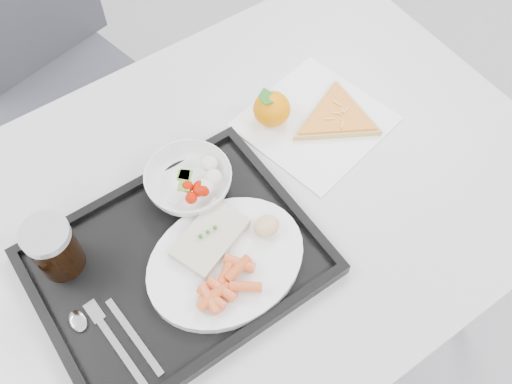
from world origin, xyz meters
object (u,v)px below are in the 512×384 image
(table, at_px, (229,222))
(tangerine, at_px, (272,109))
(chair, at_px, (54,68))
(tray, at_px, (177,263))
(cola_glass, at_px, (54,247))
(pizza_slice, at_px, (337,117))
(salad_bowl, at_px, (189,182))
(dinner_plate, at_px, (226,262))

(table, relative_size, tangerine, 15.64)
(chair, height_order, tray, chair)
(cola_glass, bearing_deg, table, -10.89)
(pizza_slice, bearing_deg, salad_bowl, 176.37)
(table, distance_m, chair, 0.73)
(table, distance_m, tangerine, 0.23)
(table, xyz_separation_m, tray, (-0.13, -0.05, 0.08))
(dinner_plate, bearing_deg, cola_glass, 144.43)
(salad_bowl, bearing_deg, cola_glass, -179.35)
(cola_glass, distance_m, pizza_slice, 0.57)
(salad_bowl, relative_size, cola_glass, 1.41)
(dinner_plate, bearing_deg, table, 55.43)
(tray, distance_m, tangerine, 0.35)
(salad_bowl, xyz_separation_m, cola_glass, (-0.25, -0.00, 0.03))
(table, bearing_deg, tray, -159.55)
(table, height_order, cola_glass, cola_glass)
(chair, distance_m, tangerine, 0.70)
(tray, height_order, dinner_plate, dinner_plate)
(tray, bearing_deg, chair, 86.12)
(tray, bearing_deg, table, 20.45)
(salad_bowl, distance_m, cola_glass, 0.25)
(tray, relative_size, pizza_slice, 2.07)
(tray, distance_m, cola_glass, 0.20)
(table, bearing_deg, cola_glass, 169.11)
(table, height_order, chair, chair)
(chair, height_order, dinner_plate, chair)
(tangerine, bearing_deg, salad_bowl, -166.47)
(table, distance_m, salad_bowl, 0.13)
(salad_bowl, bearing_deg, tangerine, 13.53)
(salad_bowl, bearing_deg, pizza_slice, -3.63)
(cola_glass, xyz_separation_m, tangerine, (0.46, 0.05, -0.04))
(table, relative_size, salad_bowl, 7.89)
(chair, distance_m, tray, 0.79)
(tangerine, xyz_separation_m, pizza_slice, (0.10, -0.07, -0.02))
(table, distance_m, dinner_plate, 0.15)
(chair, xyz_separation_m, tray, (-0.05, -0.76, 0.22))
(tray, relative_size, tangerine, 5.86)
(dinner_plate, relative_size, salad_bowl, 1.78)
(pizza_slice, bearing_deg, chair, 118.33)
(chair, bearing_deg, tangerine, -66.77)
(tray, xyz_separation_m, pizza_slice, (0.41, 0.09, 0.00))
(tangerine, bearing_deg, cola_glass, -173.24)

